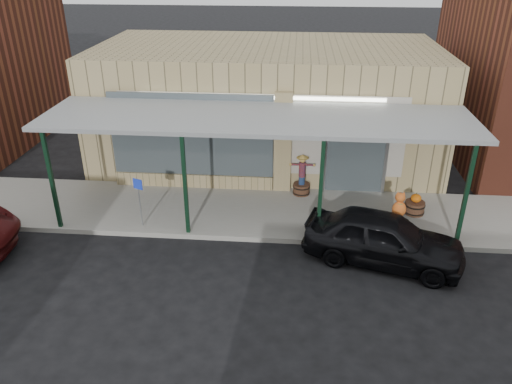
# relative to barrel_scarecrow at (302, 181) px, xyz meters

# --- Properties ---
(ground) EXTENTS (120.00, 120.00, 0.00)m
(ground) POSITION_rel_barrel_scarecrow_xyz_m (-1.34, -4.80, -0.61)
(ground) COLOR black
(ground) RESTS_ON ground
(sidewalk) EXTENTS (40.00, 3.20, 0.15)m
(sidewalk) POSITION_rel_barrel_scarecrow_xyz_m (-1.34, -1.20, -0.54)
(sidewalk) COLOR gray
(sidewalk) RESTS_ON ground
(storefront) EXTENTS (12.00, 6.25, 4.20)m
(storefront) POSITION_rel_barrel_scarecrow_xyz_m (-1.34, 3.36, 1.48)
(storefront) COLOR #9D8A60
(storefront) RESTS_ON ground
(awning) EXTENTS (12.00, 3.00, 3.04)m
(awning) POSITION_rel_barrel_scarecrow_xyz_m (-1.34, -1.24, 2.40)
(awning) COLOR slate
(awning) RESTS_ON ground
(block_buildings_near) EXTENTS (61.00, 8.00, 8.00)m
(block_buildings_near) POSITION_rel_barrel_scarecrow_xyz_m (0.67, 4.40, 3.15)
(block_buildings_near) COLOR brown
(block_buildings_near) RESTS_ON ground
(barrel_scarecrow) EXTENTS (0.81, 0.67, 1.37)m
(barrel_scarecrow) POSITION_rel_barrel_scarecrow_xyz_m (0.00, 0.00, 0.00)
(barrel_scarecrow) COLOR #543621
(barrel_scarecrow) RESTS_ON sidewalk
(barrel_pumpkin) EXTENTS (0.66, 0.66, 0.68)m
(barrel_pumpkin) POSITION_rel_barrel_scarecrow_xyz_m (3.37, -1.01, -0.22)
(barrel_pumpkin) COLOR #543621
(barrel_pumpkin) RESTS_ON sidewalk
(handicap_sign) EXTENTS (0.29, 0.13, 1.46)m
(handicap_sign) POSITION_rel_barrel_scarecrow_xyz_m (-4.53, -2.40, 0.48)
(handicap_sign) COLOR gray
(handicap_sign) RESTS_ON sidewalk
(parked_sedan) EXTENTS (4.30, 2.66, 1.60)m
(parked_sedan) POSITION_rel_barrel_scarecrow_xyz_m (2.09, -3.40, 0.08)
(parked_sedan) COLOR black
(parked_sedan) RESTS_ON ground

